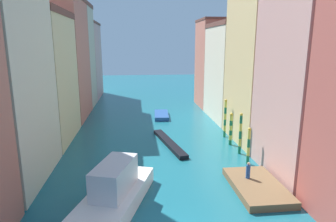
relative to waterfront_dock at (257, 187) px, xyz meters
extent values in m
plane|color=#196070|center=(-7.88, 18.39, -0.30)|extent=(154.00, 154.00, 0.00)
cube|color=beige|center=(-21.83, 15.72, 7.27)|extent=(7.63, 11.53, 15.13)
cube|color=brown|center=(-21.83, 15.72, 15.23)|extent=(7.78, 11.76, 0.80)
cube|color=#C6705B|center=(-21.83, 27.65, 9.02)|extent=(7.63, 11.64, 18.65)
cube|color=#BCB299|center=(-21.83, 37.51, 9.00)|extent=(7.63, 7.71, 18.60)
cube|color=brown|center=(-21.83, 37.51, 18.67)|extent=(7.78, 7.87, 0.74)
cube|color=tan|center=(-21.83, 47.34, 7.76)|extent=(7.63, 11.69, 16.11)
cube|color=brown|center=(-21.83, 47.34, 16.08)|extent=(7.78, 11.92, 0.54)
cube|color=tan|center=(6.07, 3.03, 10.21)|extent=(7.63, 9.29, 21.01)
cube|color=#DBB77A|center=(6.07, 12.89, 8.61)|extent=(7.63, 9.94, 17.81)
cube|color=beige|center=(6.07, 23.99, 6.95)|extent=(7.63, 11.73, 14.50)
cube|color=brown|center=(6.07, 23.99, 14.54)|extent=(7.78, 11.96, 0.68)
cube|color=#C6705B|center=(6.07, 34.26, 7.74)|extent=(7.63, 8.57, 16.07)
cube|color=brown|center=(6.07, 34.26, 15.98)|extent=(7.78, 8.74, 0.42)
cube|color=brown|center=(0.00, 0.00, 0.00)|extent=(3.92, 6.79, 0.60)
cylinder|color=#234C93|center=(-0.42, 1.05, 0.89)|extent=(0.36, 0.36, 1.19)
sphere|color=tan|center=(-0.42, 1.05, 1.62)|extent=(0.26, 0.26, 0.26)
cylinder|color=#197247|center=(1.26, 5.39, 0.15)|extent=(0.29, 0.29, 0.89)
cylinder|color=#E5D14C|center=(1.26, 5.39, 1.04)|extent=(0.29, 0.29, 0.89)
cylinder|color=#197247|center=(1.26, 5.39, 1.92)|extent=(0.29, 0.29, 0.89)
cylinder|color=#E5D14C|center=(1.26, 5.39, 2.81)|extent=(0.29, 0.29, 0.89)
sphere|color=gold|center=(1.26, 5.39, 3.37)|extent=(0.32, 0.32, 0.32)
cylinder|color=#197247|center=(1.42, 8.30, 0.14)|extent=(0.30, 0.30, 0.87)
cylinder|color=#E5D14C|center=(1.42, 8.30, 1.01)|extent=(0.30, 0.30, 0.87)
cylinder|color=#197247|center=(1.42, 8.30, 1.88)|extent=(0.30, 0.30, 0.87)
cylinder|color=#E5D14C|center=(1.42, 8.30, 2.75)|extent=(0.30, 0.30, 0.87)
cylinder|color=#197247|center=(1.42, 8.30, 3.62)|extent=(0.30, 0.30, 0.87)
sphere|color=gold|center=(1.42, 8.30, 4.17)|extent=(0.33, 0.33, 0.33)
cylinder|color=#197247|center=(1.33, 11.30, 0.00)|extent=(0.36, 0.36, 0.60)
cylinder|color=#E5D14C|center=(1.33, 11.30, 0.61)|extent=(0.36, 0.36, 0.60)
cylinder|color=#197247|center=(1.33, 11.30, 1.21)|extent=(0.36, 0.36, 0.60)
cylinder|color=#E5D14C|center=(1.33, 11.30, 1.81)|extent=(0.36, 0.36, 0.60)
cylinder|color=#197247|center=(1.33, 11.30, 2.41)|extent=(0.36, 0.36, 0.60)
cylinder|color=#E5D14C|center=(1.33, 11.30, 3.02)|extent=(0.36, 0.36, 0.60)
sphere|color=gold|center=(1.33, 11.30, 3.46)|extent=(0.39, 0.39, 0.39)
cylinder|color=#197247|center=(1.54, 14.36, 0.10)|extent=(0.31, 0.31, 0.79)
cylinder|color=#E5D14C|center=(1.54, 14.36, 0.89)|extent=(0.31, 0.31, 0.79)
cylinder|color=#197247|center=(1.54, 14.36, 1.68)|extent=(0.31, 0.31, 0.79)
cylinder|color=#E5D14C|center=(1.54, 14.36, 2.47)|extent=(0.31, 0.31, 0.79)
cylinder|color=#197247|center=(1.54, 14.36, 3.26)|extent=(0.31, 0.31, 0.79)
cylinder|color=#E5D14C|center=(1.54, 14.36, 4.05)|extent=(0.31, 0.31, 0.79)
sphere|color=gold|center=(1.54, 14.36, 4.57)|extent=(0.34, 0.34, 0.34)
cube|color=white|center=(-11.59, -1.19, 0.32)|extent=(6.19, 9.91, 1.23)
cube|color=silver|center=(-11.59, -1.19, 2.02)|extent=(3.46, 5.04, 2.16)
cube|color=black|center=(-6.02, 12.10, -0.07)|extent=(3.13, 10.22, 0.46)
cube|color=#234C93|center=(-5.73, 26.06, 0.02)|extent=(2.61, 6.15, 0.63)
camera|label=1|loc=(-9.85, -21.66, 11.61)|focal=31.56mm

